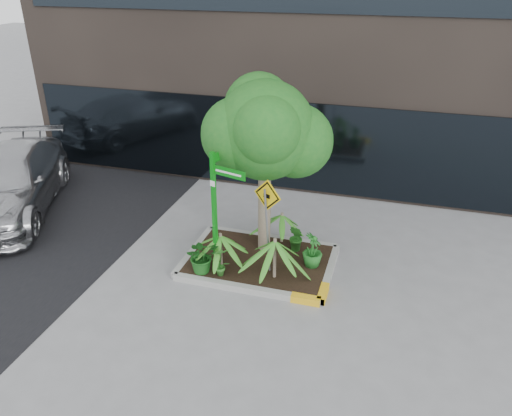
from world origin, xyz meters
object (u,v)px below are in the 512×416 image
(tree, at_px, (265,130))
(parked_car, at_px, (9,183))
(street_sign_post, at_px, (218,201))
(cattle_sign, at_px, (267,212))

(tree, distance_m, parked_car, 7.57)
(tree, xyz_separation_m, street_sign_post, (-0.70, -1.09, -1.26))
(parked_car, height_order, cattle_sign, cattle_sign)
(street_sign_post, bearing_deg, parked_car, -175.48)
(street_sign_post, xyz_separation_m, cattle_sign, (1.04, 0.07, -0.12))
(tree, relative_size, parked_car, 0.73)
(tree, bearing_deg, cattle_sign, -71.35)
(parked_car, bearing_deg, street_sign_post, -34.73)
(cattle_sign, bearing_deg, street_sign_post, -153.18)
(cattle_sign, bearing_deg, tree, 131.63)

